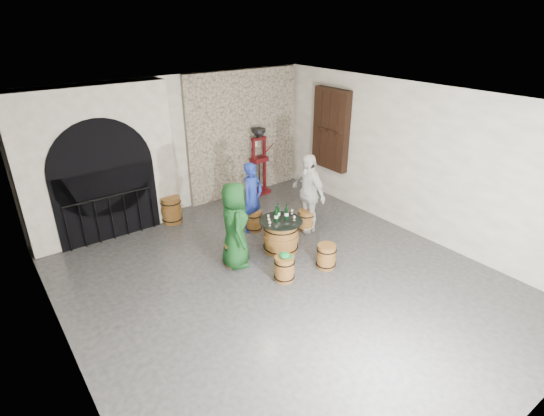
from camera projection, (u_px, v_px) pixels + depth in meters
ground at (282, 282)px, 7.69m from camera, size 8.00×8.00×0.00m
wall_back at (178, 146)px, 9.93m from camera, size 8.00×0.00×8.00m
wall_front at (536, 335)px, 4.11m from camera, size 8.00×0.00×8.00m
wall_left at (55, 271)px, 5.13m from camera, size 0.00×8.00×8.00m
wall_right at (414, 161)px, 8.92m from camera, size 0.00×8.00×8.00m
ceiling at (284, 104)px, 6.35m from camera, size 8.00×8.00×0.00m
stone_facing_panel at (244, 134)px, 10.87m from camera, size 3.20×0.12×3.18m
arched_opening at (98, 165)px, 8.72m from camera, size 3.10×0.60×3.19m
shuttered_window at (331, 129)px, 10.52m from camera, size 0.23×1.10×2.00m
barrel_table at (281, 236)px, 8.57m from camera, size 0.87×0.87×0.68m
barrel_stool_left at (234, 254)px, 8.13m from camera, size 0.38×0.38×0.48m
barrel_stool_far at (254, 221)px, 9.42m from camera, size 0.38×0.38×0.48m
barrel_stool_right at (306, 220)px, 9.42m from camera, size 0.38×0.38×0.48m
barrel_stool_near_right at (326, 256)px, 8.04m from camera, size 0.38×0.38×0.48m
barrel_stool_near_left at (284, 269)px, 7.65m from camera, size 0.38×0.38×0.48m
green_cap at (285, 255)px, 7.54m from camera, size 0.23×0.19×0.10m
person_green at (235, 225)px, 7.89m from camera, size 0.80×0.96×1.68m
person_blue at (252, 197)px, 9.21m from camera, size 0.66×0.54×1.57m
person_white at (308, 193)px, 9.19m from camera, size 0.47×1.05×1.76m
wine_bottle_left at (276, 215)px, 8.35m from camera, size 0.08×0.08×0.32m
wine_bottle_center at (287, 213)px, 8.45m from camera, size 0.08×0.08×0.32m
wine_bottle_right at (278, 212)px, 8.47m from camera, size 0.08×0.08×0.32m
tasting_glass_a at (270, 224)px, 8.20m from camera, size 0.05×0.05×0.10m
tasting_glass_b at (292, 212)px, 8.69m from camera, size 0.05×0.05×0.10m
tasting_glass_c at (268, 217)px, 8.46m from camera, size 0.05×0.05×0.10m
tasting_glass_d at (279, 211)px, 8.71m from camera, size 0.05×0.05×0.10m
tasting_glass_e at (294, 218)px, 8.41m from camera, size 0.05×0.05×0.10m
tasting_glass_f at (269, 221)px, 8.32m from camera, size 0.05×0.05×0.10m
side_barrel at (171, 210)px, 9.75m from camera, size 0.47×0.47×0.63m
corking_press at (259, 157)px, 11.04m from camera, size 0.74×0.43×1.76m
control_box at (254, 143)px, 11.05m from camera, size 0.18×0.10×0.22m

